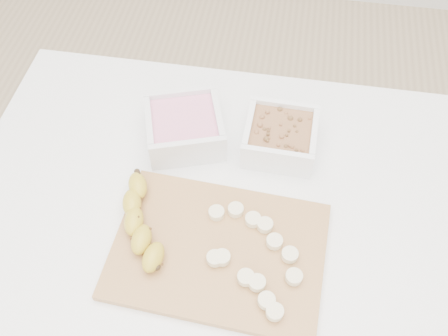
% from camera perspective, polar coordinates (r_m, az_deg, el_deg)
% --- Properties ---
extents(ground, '(3.50, 3.50, 0.00)m').
position_cam_1_polar(ground, '(1.63, -0.18, -17.80)').
color(ground, '#C6AD89').
rests_on(ground, ground).
extents(table, '(1.00, 0.70, 0.75)m').
position_cam_1_polar(table, '(1.03, -0.27, -6.43)').
color(table, white).
rests_on(table, ground).
extents(bowl_yogurt, '(0.19, 0.19, 0.07)m').
position_cam_1_polar(bowl_yogurt, '(1.01, -4.54, 4.74)').
color(bowl_yogurt, white).
rests_on(bowl_yogurt, table).
extents(bowl_granola, '(0.14, 0.14, 0.06)m').
position_cam_1_polar(bowl_granola, '(1.00, 6.44, 3.62)').
color(bowl_granola, white).
rests_on(bowl_granola, table).
extents(cutting_board, '(0.38, 0.28, 0.01)m').
position_cam_1_polar(cutting_board, '(0.89, -0.64, -9.38)').
color(cutting_board, '#AA7743').
rests_on(cutting_board, table).
extents(banana, '(0.10, 0.21, 0.03)m').
position_cam_1_polar(banana, '(0.90, -9.37, -6.21)').
color(banana, gold).
rests_on(banana, cutting_board).
extents(banana_slices, '(0.18, 0.21, 0.02)m').
position_cam_1_polar(banana_slices, '(0.87, 3.47, -9.86)').
color(banana_slices, beige).
rests_on(banana_slices, cutting_board).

